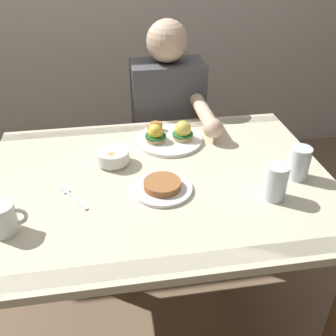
{
  "coord_description": "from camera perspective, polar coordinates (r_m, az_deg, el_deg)",
  "views": [
    {
      "loc": [
        -0.15,
        -1.1,
        1.49
      ],
      "look_at": [
        0.03,
        0.0,
        0.78
      ],
      "focal_mm": 41.34,
      "sensor_mm": 36.0,
      "label": 1
    }
  ],
  "objects": [
    {
      "name": "ground_plane",
      "position": [
        1.86,
        -0.99,
        -20.73
      ],
      "size": [
        6.0,
        6.0,
        0.0
      ],
      "primitive_type": "plane",
      "color": "#7F664C"
    },
    {
      "name": "dining_table",
      "position": [
        1.41,
        -1.24,
        -5.13
      ],
      "size": [
        1.2,
        0.9,
        0.74
      ],
      "color": "beige",
      "rests_on": "ground_plane"
    },
    {
      "name": "eggs_benedict_plate",
      "position": [
        1.56,
        0.19,
        4.71
      ],
      "size": [
        0.27,
        0.27,
        0.09
      ],
      "color": "white",
      "rests_on": "dining_table"
    },
    {
      "name": "fruit_bowl",
      "position": [
        1.42,
        -8.09,
        1.63
      ],
      "size": [
        0.12,
        0.12,
        0.06
      ],
      "color": "white",
      "rests_on": "dining_table"
    },
    {
      "name": "coffee_mug",
      "position": [
        1.19,
        -23.16,
        -6.77
      ],
      "size": [
        0.11,
        0.08,
        0.09
      ],
      "color": "white",
      "rests_on": "dining_table"
    },
    {
      "name": "fork",
      "position": [
        1.29,
        -13.93,
        -4.13
      ],
      "size": [
        0.1,
        0.14,
        0.0
      ],
      "color": "silver",
      "rests_on": "dining_table"
    },
    {
      "name": "water_glass_near",
      "position": [
        1.4,
        18.71,
        0.43
      ],
      "size": [
        0.07,
        0.07,
        0.12
      ],
      "color": "silver",
      "rests_on": "dining_table"
    },
    {
      "name": "water_glass_far",
      "position": [
        1.27,
        15.54,
        -2.35
      ],
      "size": [
        0.07,
        0.07,
        0.12
      ],
      "color": "silver",
      "rests_on": "dining_table"
    },
    {
      "name": "side_plate",
      "position": [
        1.28,
        -0.66,
        -2.78
      ],
      "size": [
        0.2,
        0.2,
        0.04
      ],
      "color": "white",
      "rests_on": "dining_table"
    },
    {
      "name": "diner_person",
      "position": [
        1.92,
        0.16,
        6.54
      ],
      "size": [
        0.34,
        0.54,
        1.14
      ],
      "color": "#33333D",
      "rests_on": "ground_plane"
    }
  ]
}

